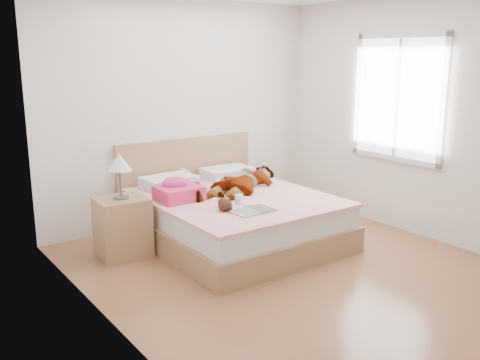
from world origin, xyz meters
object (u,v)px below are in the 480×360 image
at_px(towel, 178,191).
at_px(plush_toy, 225,204).
at_px(bed, 230,215).
at_px(coffee_mug, 239,199).
at_px(woman, 242,179).
at_px(nightstand, 122,222).
at_px(magazine, 254,210).
at_px(phone, 185,171).

xyz_separation_m(towel, plush_toy, (0.18, -0.59, -0.03)).
relative_size(bed, coffee_mug, 17.03).
xyz_separation_m(woman, bed, (-0.25, -0.13, -0.34)).
relative_size(coffee_mug, nightstand, 0.12).
height_order(bed, coffee_mug, bed).
relative_size(towel, magazine, 1.05).
xyz_separation_m(phone, magazine, (0.06, -1.20, -0.19)).
distance_m(phone, nightstand, 1.02).
relative_size(coffee_mug, plush_toy, 0.53).
relative_size(woman, phone, 14.53).
xyz_separation_m(bed, nightstand, (-1.15, 0.22, 0.07)).
distance_m(bed, coffee_mug, 0.48).
relative_size(woman, plush_toy, 6.48).
xyz_separation_m(bed, magazine, (-0.18, -0.67, 0.24)).
bearing_deg(magazine, bed, 74.73).
xyz_separation_m(woman, plush_toy, (-0.65, -0.61, -0.04)).
height_order(bed, nightstand, nightstand).
distance_m(coffee_mug, nightstand, 1.19).
relative_size(phone, towel, 0.23).
xyz_separation_m(bed, towel, (-0.57, 0.11, 0.33)).
distance_m(magazine, plush_toy, 0.29).
distance_m(plush_toy, nightstand, 1.06).
relative_size(towel, coffee_mug, 3.71).
xyz_separation_m(magazine, nightstand, (-0.97, 0.89, -0.17)).
bearing_deg(magazine, phone, 92.93).
bearing_deg(magazine, coffee_mug, 81.51).
bearing_deg(magazine, towel, 116.25).
bearing_deg(bed, magazine, -105.27).
bearing_deg(bed, woman, 26.72).
distance_m(woman, nightstand, 1.43).
height_order(towel, nightstand, nightstand).
xyz_separation_m(bed, coffee_mug, (-0.14, -0.36, 0.28)).
bearing_deg(phone, nightstand, 170.78).
bearing_deg(coffee_mug, towel, 132.59).
height_order(coffee_mug, plush_toy, plush_toy).
relative_size(woman, towel, 3.30).
bearing_deg(phone, plush_toy, -126.30).
height_order(towel, magazine, towel).
height_order(bed, towel, bed).
bearing_deg(magazine, nightstand, 137.29).
xyz_separation_m(woman, nightstand, (-1.41, 0.09, -0.27)).
height_order(coffee_mug, nightstand, nightstand).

